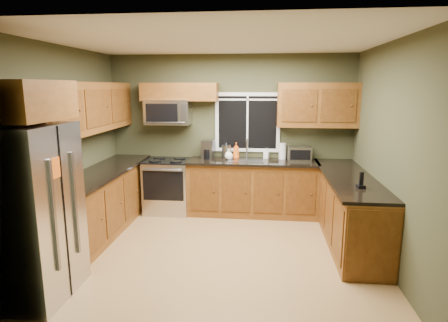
% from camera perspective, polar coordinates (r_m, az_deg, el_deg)
% --- Properties ---
extents(floor, '(4.20, 4.20, 0.00)m').
position_cam_1_polar(floor, '(5.19, -1.00, -13.32)').
color(floor, '#9A7344').
rests_on(floor, ground).
extents(ceiling, '(4.20, 4.20, 0.00)m').
position_cam_1_polar(ceiling, '(4.75, -1.12, 17.83)').
color(ceiling, white).
rests_on(ceiling, back_wall).
extents(back_wall, '(4.20, 0.00, 4.20)m').
position_cam_1_polar(back_wall, '(6.55, 0.95, 4.20)').
color(back_wall, '#393A23').
rests_on(back_wall, ground).
extents(front_wall, '(4.20, 0.00, 4.20)m').
position_cam_1_polar(front_wall, '(3.05, -5.37, -4.17)').
color(front_wall, '#393A23').
rests_on(front_wall, ground).
extents(left_wall, '(0.00, 3.60, 3.60)m').
position_cam_1_polar(left_wall, '(5.46, -23.49, 1.83)').
color(left_wall, '#393A23').
rests_on(left_wall, ground).
extents(right_wall, '(0.00, 3.60, 3.60)m').
position_cam_1_polar(right_wall, '(4.98, 23.69, 0.97)').
color(right_wall, '#393A23').
rests_on(right_wall, ground).
extents(window, '(1.12, 0.03, 1.02)m').
position_cam_1_polar(window, '(6.49, 3.59, 5.91)').
color(window, white).
rests_on(window, back_wall).
extents(base_cabinets_left, '(0.60, 2.65, 0.90)m').
position_cam_1_polar(base_cabinets_left, '(5.94, -18.01, -6.02)').
color(base_cabinets_left, brown).
rests_on(base_cabinets_left, ground).
extents(countertop_left, '(0.65, 2.65, 0.04)m').
position_cam_1_polar(countertop_left, '(5.81, -18.07, -1.60)').
color(countertop_left, black).
rests_on(countertop_left, base_cabinets_left).
extents(base_cabinets_back, '(2.17, 0.60, 0.90)m').
position_cam_1_polar(base_cabinets_back, '(6.41, 4.38, -4.21)').
color(base_cabinets_back, brown).
rests_on(base_cabinets_back, ground).
extents(countertop_back, '(2.17, 0.65, 0.04)m').
position_cam_1_polar(countertop_back, '(6.28, 4.44, -0.13)').
color(countertop_back, black).
rests_on(countertop_back, base_cabinets_back).
extents(base_cabinets_peninsula, '(0.60, 2.52, 0.90)m').
position_cam_1_polar(base_cabinets_peninsula, '(5.62, 18.40, -7.01)').
color(base_cabinets_peninsula, brown).
rests_on(base_cabinets_peninsula, ground).
extents(countertop_peninsula, '(0.65, 2.50, 0.04)m').
position_cam_1_polar(countertop_peninsula, '(5.50, 18.43, -2.33)').
color(countertop_peninsula, black).
rests_on(countertop_peninsula, base_cabinets_peninsula).
extents(upper_cabinets_left, '(0.33, 2.65, 0.72)m').
position_cam_1_polar(upper_cabinets_left, '(5.75, -20.11, 7.63)').
color(upper_cabinets_left, brown).
rests_on(upper_cabinets_left, left_wall).
extents(upper_cabinets_back_left, '(1.30, 0.33, 0.30)m').
position_cam_1_polar(upper_cabinets_back_left, '(6.48, -6.80, 10.42)').
color(upper_cabinets_back_left, brown).
rests_on(upper_cabinets_back_left, back_wall).
extents(upper_cabinets_back_right, '(1.30, 0.33, 0.72)m').
position_cam_1_polar(upper_cabinets_back_right, '(6.38, 14.05, 8.27)').
color(upper_cabinets_back_right, brown).
rests_on(upper_cabinets_back_right, back_wall).
extents(upper_cabinet_over_fridge, '(0.72, 0.90, 0.38)m').
position_cam_1_polar(upper_cabinet_over_fridge, '(4.11, -28.78, 8.11)').
color(upper_cabinet_over_fridge, brown).
rests_on(upper_cabinet_over_fridge, left_wall).
extents(refrigerator, '(0.74, 0.90, 1.80)m').
position_cam_1_polar(refrigerator, '(4.30, -27.34, -7.06)').
color(refrigerator, '#B7B7BC').
rests_on(refrigerator, ground).
extents(range, '(0.76, 0.69, 0.94)m').
position_cam_1_polar(range, '(6.59, -8.50, -3.71)').
color(range, '#B7B7BC').
rests_on(range, ground).
extents(microwave, '(0.76, 0.41, 0.42)m').
position_cam_1_polar(microwave, '(6.51, -8.52, 7.38)').
color(microwave, '#B7B7BC').
rests_on(microwave, back_wall).
extents(sink, '(0.60, 0.42, 0.36)m').
position_cam_1_polar(sink, '(6.29, 3.40, 0.21)').
color(sink, slate).
rests_on(sink, countertop_back).
extents(toaster_oven, '(0.39, 0.30, 0.24)m').
position_cam_1_polar(toaster_oven, '(6.38, 11.43, 1.14)').
color(toaster_oven, '#B7B7BC').
rests_on(toaster_oven, countertop_back).
extents(coffee_maker, '(0.21, 0.27, 0.32)m').
position_cam_1_polar(coffee_maker, '(6.45, -2.48, 1.72)').
color(coffee_maker, slate).
rests_on(coffee_maker, countertop_back).
extents(kettle, '(0.17, 0.17, 0.28)m').
position_cam_1_polar(kettle, '(6.45, 0.37, 1.57)').
color(kettle, '#B7B7BC').
rests_on(kettle, countertop_back).
extents(paper_towel_roll, '(0.12, 0.12, 0.30)m').
position_cam_1_polar(paper_towel_roll, '(6.46, 8.87, 1.49)').
color(paper_towel_roll, white).
rests_on(paper_towel_roll, countertop_back).
extents(soap_bottle_a, '(0.12, 0.12, 0.28)m').
position_cam_1_polar(soap_bottle_a, '(6.41, 1.87, 1.59)').
color(soap_bottle_a, orange).
rests_on(soap_bottle_a, countertop_back).
extents(soap_bottle_b, '(0.10, 0.10, 0.18)m').
position_cam_1_polar(soap_bottle_b, '(6.48, 6.47, 1.17)').
color(soap_bottle_b, white).
rests_on(soap_bottle_b, countertop_back).
extents(soap_bottle_c, '(0.16, 0.16, 0.18)m').
position_cam_1_polar(soap_bottle_c, '(6.35, 0.73, 1.04)').
color(soap_bottle_c, white).
rests_on(soap_bottle_c, countertop_back).
extents(cordless_phone, '(0.10, 0.10, 0.20)m').
position_cam_1_polar(cordless_phone, '(4.86, 20.16, -3.20)').
color(cordless_phone, black).
rests_on(cordless_phone, countertop_peninsula).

